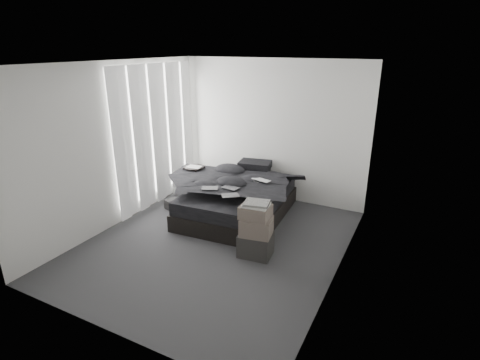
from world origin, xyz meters
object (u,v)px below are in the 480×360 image
at_px(laptop, 260,177).
at_px(side_stand, 195,184).
at_px(box_lower, 256,245).
at_px(bed, 238,208).

distance_m(laptop, side_stand, 1.45).
relative_size(laptop, box_lower, 0.73).
bearing_deg(box_lower, laptop, 112.17).
bearing_deg(bed, side_stand, 164.85).
bearing_deg(box_lower, bed, 128.19).
distance_m(bed, box_lower, 1.35).
relative_size(side_stand, box_lower, 1.50).
bearing_deg(laptop, side_stand, -171.13).
xyz_separation_m(bed, side_stand, (-1.02, 0.20, 0.20)).
bearing_deg(box_lower, side_stand, 145.71).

